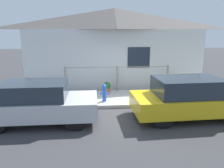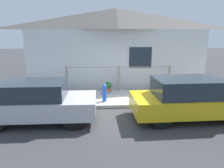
{
  "view_description": "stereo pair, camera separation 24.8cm",
  "coord_description": "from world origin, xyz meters",
  "px_view_note": "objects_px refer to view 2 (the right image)",
  "views": [
    {
      "loc": [
        -1.1,
        -7.89,
        2.9
      ],
      "look_at": [
        -0.4,
        0.3,
        0.9
      ],
      "focal_mm": 35.0,
      "sensor_mm": 36.0,
      "label": 1
    },
    {
      "loc": [
        -0.85,
        -7.91,
        2.9
      ],
      "look_at": [
        -0.4,
        0.3,
        0.9
      ],
      "focal_mm": 35.0,
      "sensor_mm": 36.0,
      "label": 2
    }
  ],
  "objects_px": {
    "car_right": "(190,99)",
    "potted_plant_near_hydrant": "(108,87)",
    "car_left": "(38,102)",
    "fire_hydrant": "(105,92)"
  },
  "relations": [
    {
      "from": "car_left",
      "to": "fire_hydrant",
      "type": "bearing_deg",
      "value": 36.12
    },
    {
      "from": "car_left",
      "to": "fire_hydrant",
      "type": "relative_size",
      "value": 5.22
    },
    {
      "from": "car_right",
      "to": "potted_plant_near_hydrant",
      "type": "relative_size",
      "value": 7.99
    },
    {
      "from": "car_left",
      "to": "potted_plant_near_hydrant",
      "type": "relative_size",
      "value": 7.3
    },
    {
      "from": "car_right",
      "to": "potted_plant_near_hydrant",
      "type": "bearing_deg",
      "value": 130.04
    },
    {
      "from": "car_left",
      "to": "car_right",
      "type": "distance_m",
      "value": 5.02
    },
    {
      "from": "car_left",
      "to": "fire_hydrant",
      "type": "height_order",
      "value": "car_left"
    },
    {
      "from": "car_left",
      "to": "car_right",
      "type": "relative_size",
      "value": 0.91
    },
    {
      "from": "car_right",
      "to": "fire_hydrant",
      "type": "relative_size",
      "value": 5.71
    },
    {
      "from": "potted_plant_near_hydrant",
      "to": "car_right",
      "type": "bearing_deg",
      "value": -47.83
    }
  ]
}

